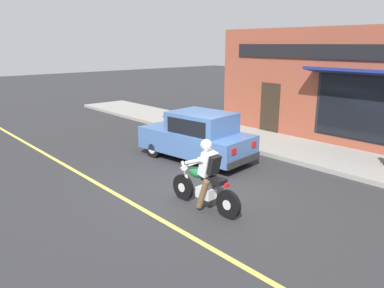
% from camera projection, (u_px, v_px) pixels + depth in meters
% --- Properties ---
extents(ground_plane, '(80.00, 80.00, 0.00)m').
position_uv_depth(ground_plane, '(200.00, 189.00, 9.63)').
color(ground_plane, '#2B2B2D').
extents(sidewalk_curb, '(2.60, 22.00, 0.14)m').
position_uv_depth(sidewalk_curb, '(239.00, 136.00, 14.91)').
color(sidewalk_curb, gray).
rests_on(sidewalk_curb, ground).
extents(lane_stripe, '(0.12, 19.80, 0.01)m').
position_uv_depth(lane_stripe, '(82.00, 175.00, 10.65)').
color(lane_stripe, '#D1C64C').
rests_on(lane_stripe, ground).
extents(storefront_building, '(1.25, 11.45, 4.20)m').
position_uv_depth(storefront_building, '(352.00, 90.00, 12.70)').
color(storefront_building, brown).
rests_on(storefront_building, ground).
extents(motorcycle_with_rider, '(0.57, 2.02, 1.62)m').
position_uv_depth(motorcycle_with_rider, '(205.00, 180.00, 8.33)').
color(motorcycle_with_rider, black).
rests_on(motorcycle_with_rider, ground).
extents(car_hatchback, '(2.06, 3.94, 1.57)m').
position_uv_depth(car_hatchback, '(197.00, 137.00, 11.85)').
color(car_hatchback, black).
rests_on(car_hatchback, ground).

